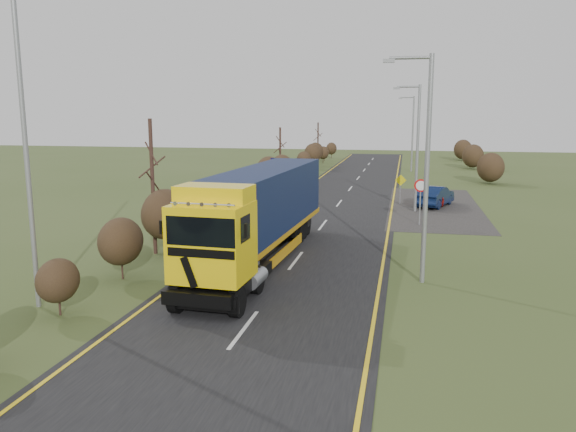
{
  "coord_description": "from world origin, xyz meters",
  "views": [
    {
      "loc": [
        4.47,
        -19.01,
        6.27
      ],
      "look_at": [
        0.1,
        1.85,
        2.36
      ],
      "focal_mm": 35.0,
      "sensor_mm": 36.0,
      "label": 1
    }
  ],
  "objects_px": {
    "streetlight_near": "(424,161)",
    "speed_sign": "(420,193)",
    "car_blue_sedan": "(435,196)",
    "lorry": "(259,210)",
    "car_red_hatchback": "(431,196)"
  },
  "relations": [
    {
      "from": "streetlight_near",
      "to": "speed_sign",
      "type": "bearing_deg",
      "value": 88.87
    },
    {
      "from": "speed_sign",
      "to": "car_blue_sedan",
      "type": "bearing_deg",
      "value": 80.46
    },
    {
      "from": "streetlight_near",
      "to": "car_red_hatchback",
      "type": "bearing_deg",
      "value": 86.43
    },
    {
      "from": "streetlight_near",
      "to": "car_blue_sedan",
      "type": "bearing_deg",
      "value": 85.63
    },
    {
      "from": "car_blue_sedan",
      "to": "streetlight_near",
      "type": "bearing_deg",
      "value": 105.72
    },
    {
      "from": "lorry",
      "to": "car_blue_sedan",
      "type": "height_order",
      "value": "lorry"
    },
    {
      "from": "lorry",
      "to": "streetlight_near",
      "type": "xyz_separation_m",
      "value": [
        6.65,
        -1.54,
        2.31
      ]
    },
    {
      "from": "lorry",
      "to": "car_red_hatchback",
      "type": "distance_m",
      "value": 19.1
    },
    {
      "from": "speed_sign",
      "to": "lorry",
      "type": "bearing_deg",
      "value": -125.36
    },
    {
      "from": "car_red_hatchback",
      "to": "streetlight_near",
      "type": "distance_m",
      "value": 19.33
    },
    {
      "from": "car_red_hatchback",
      "to": "car_blue_sedan",
      "type": "relative_size",
      "value": 0.84
    },
    {
      "from": "streetlight_near",
      "to": "speed_sign",
      "type": "distance_m",
      "value": 11.55
    },
    {
      "from": "lorry",
      "to": "speed_sign",
      "type": "xyz_separation_m",
      "value": [
        6.87,
        9.68,
        -0.39
      ]
    },
    {
      "from": "lorry",
      "to": "streetlight_near",
      "type": "bearing_deg",
      "value": -9.98
    },
    {
      "from": "streetlight_near",
      "to": "speed_sign",
      "type": "height_order",
      "value": "streetlight_near"
    }
  ]
}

